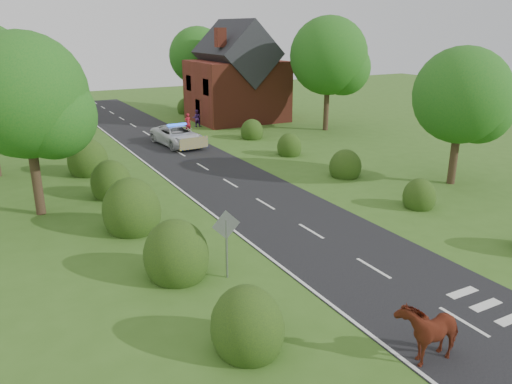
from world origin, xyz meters
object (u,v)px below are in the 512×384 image
cow (428,333)px  pedestrian_red (188,123)px  pedestrian_purple (197,118)px  police_van (177,136)px  road_sign (226,234)px

cow → pedestrian_red: (5.44, 31.31, 0.10)m
pedestrian_red → pedestrian_purple: (1.62, 1.96, -0.03)m
pedestrian_red → pedestrian_purple: bearing=-137.0°
police_van → pedestrian_red: 4.85m
road_sign → pedestrian_red: (8.22, 24.73, -0.85)m
police_van → pedestrian_red: police_van is taller
cow → pedestrian_red: pedestrian_red is taller
road_sign → police_van: road_sign is taller
cow → police_van: (2.98, 27.13, 0.04)m
police_van → road_sign: bearing=-110.6°
police_van → pedestrian_purple: police_van is taller
road_sign → cow: bearing=-67.0°
cow → police_van: 27.29m
road_sign → pedestrian_purple: 28.46m
road_sign → pedestrian_red: road_sign is taller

